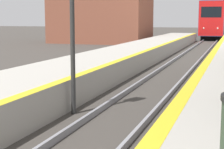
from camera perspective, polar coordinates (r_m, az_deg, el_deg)
The scene contains 2 objects.
train at distance 52.87m, azimuth 15.61°, elevation 8.12°, with size 2.66×22.30×4.62m.
station_building at distance 38.75m, azimuth -1.64°, elevation 9.50°, with size 9.95×6.72×6.19m.
Camera 1 is at (2.65, -2.04, 2.50)m, focal length 60.00 mm.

